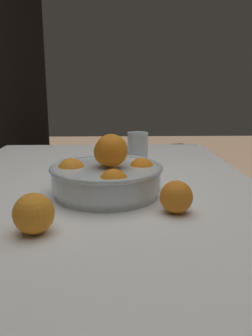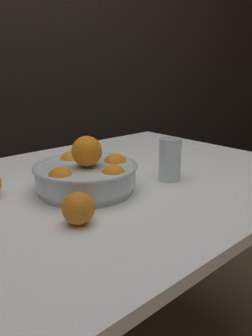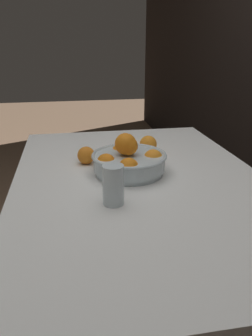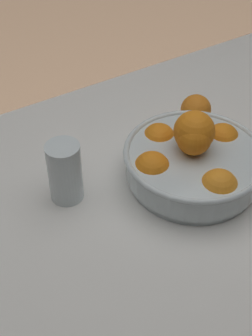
# 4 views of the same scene
# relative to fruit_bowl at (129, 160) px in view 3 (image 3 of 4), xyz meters

# --- Properties ---
(ground_plane) EXTENTS (12.00, 12.00, 0.00)m
(ground_plane) POSITION_rel_fruit_bowl_xyz_m (0.06, 0.03, -0.79)
(ground_plane) COLOR brown
(dining_table) EXTENTS (1.40, 0.94, 0.74)m
(dining_table) POSITION_rel_fruit_bowl_xyz_m (0.06, 0.03, -0.12)
(dining_table) COLOR white
(dining_table) RESTS_ON ground_plane
(fruit_bowl) EXTENTS (0.29, 0.29, 0.16)m
(fruit_bowl) POSITION_rel_fruit_bowl_xyz_m (0.00, 0.00, 0.00)
(fruit_bowl) COLOR silver
(fruit_bowl) RESTS_ON dining_table
(juice_glass) EXTENTS (0.07, 0.07, 0.13)m
(juice_glass) POSITION_rel_fruit_bowl_xyz_m (0.24, -0.09, 0.01)
(juice_glass) COLOR #F4A314
(juice_glass) RESTS_ON dining_table
(orange_loose_near_bowl) EXTENTS (0.08, 0.08, 0.08)m
(orange_loose_near_bowl) POSITION_rel_fruit_bowl_xyz_m (-0.23, 0.13, -0.01)
(orange_loose_near_bowl) COLOR orange
(orange_loose_near_bowl) RESTS_ON dining_table
(orange_loose_front) EXTENTS (0.07, 0.07, 0.07)m
(orange_loose_front) POSITION_rel_fruit_bowl_xyz_m (-0.13, -0.16, -0.02)
(orange_loose_front) COLOR orange
(orange_loose_front) RESTS_ON dining_table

